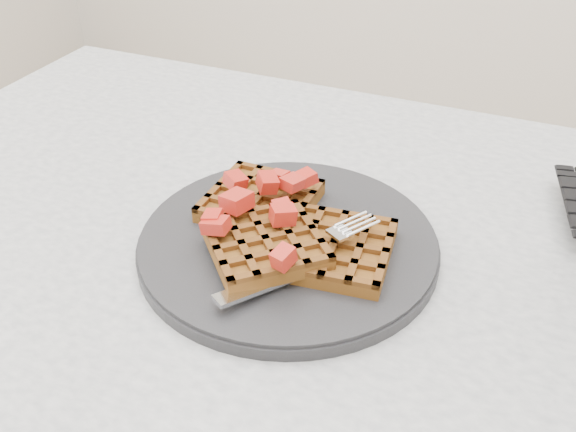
{
  "coord_description": "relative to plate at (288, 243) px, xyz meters",
  "views": [
    {
      "loc": [
        0.13,
        -0.44,
        1.13
      ],
      "look_at": [
        -0.06,
        0.02,
        0.79
      ],
      "focal_mm": 40.0,
      "sensor_mm": 36.0,
      "label": 1
    }
  ],
  "objects": [
    {
      "name": "table",
      "position": [
        0.06,
        -0.02,
        -0.12
      ],
      "size": [
        1.2,
        0.8,
        0.75
      ],
      "color": "silver",
      "rests_on": "ground"
    },
    {
      "name": "waffles",
      "position": [
        0.0,
        -0.0,
        0.02
      ],
      "size": [
        0.2,
        0.19,
        0.03
      ],
      "color": "brown",
      "rests_on": "plate"
    },
    {
      "name": "plate",
      "position": [
        0.0,
        0.0,
        0.0
      ],
      "size": [
        0.29,
        0.29,
        0.02
      ],
      "primitive_type": "cylinder",
      "color": "black",
      "rests_on": "table"
    },
    {
      "name": "fork",
      "position": [
        0.04,
        -0.04,
        0.02
      ],
      "size": [
        0.11,
        0.17,
        0.02
      ],
      "primitive_type": null,
      "rotation": [
        0.0,
        0.0,
        -0.54
      ],
      "color": "silver",
      "rests_on": "plate"
    },
    {
      "name": "strawberry_pile",
      "position": [
        -0.0,
        0.0,
        0.05
      ],
      "size": [
        0.15,
        0.15,
        0.02
      ],
      "primitive_type": null,
      "color": "#A81711",
      "rests_on": "waffles"
    }
  ]
}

